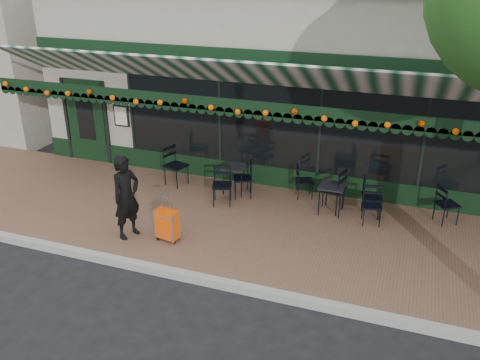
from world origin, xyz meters
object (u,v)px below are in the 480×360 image
(woman, at_px, (126,197))
(chair_b_left, at_px, (243,179))
(cafe_table_a, at_px, (332,188))
(chair_b_right, at_px, (305,181))
(chair_solo, at_px, (176,166))
(chair_a_left, at_px, (332,190))
(chair_a_front, at_px, (372,206))
(suitcase, at_px, (167,225))
(cafe_table_b, at_px, (236,169))
(chair_b_front, at_px, (222,186))
(chair_a_extra, at_px, (447,205))
(chair_a_right, at_px, (372,197))

(woman, height_order, chair_b_left, woman)
(woman, bearing_deg, cafe_table_a, -38.24)
(chair_b_right, height_order, chair_solo, chair_solo)
(chair_b_right, relative_size, chair_solo, 0.83)
(chair_a_left, distance_m, chair_b_left, 2.04)
(chair_a_front, bearing_deg, suitcase, -161.91)
(cafe_table_b, bearing_deg, chair_b_front, -95.57)
(chair_solo, bearing_deg, chair_b_left, -75.99)
(chair_a_front, xyz_separation_m, chair_b_front, (-3.21, -0.19, 0.04))
(chair_a_left, relative_size, chair_b_left, 1.13)
(cafe_table_a, bearing_deg, chair_a_front, -12.60)
(chair_a_front, bearing_deg, chair_a_left, 149.23)
(chair_a_extra, xyz_separation_m, chair_b_left, (-4.36, -0.22, 0.02))
(chair_a_right, distance_m, chair_b_right, 1.60)
(chair_a_left, height_order, chair_a_right, chair_a_left)
(chair_a_extra, xyz_separation_m, chair_b_right, (-3.02, 0.21, -0.02))
(chair_a_left, relative_size, chair_b_front, 1.12)
(chair_a_right, xyz_separation_m, chair_b_left, (-2.87, 0.01, -0.00))
(woman, xyz_separation_m, chair_a_left, (3.53, 2.44, -0.35))
(chair_b_left, bearing_deg, cafe_table_a, 63.92)
(chair_a_right, bearing_deg, cafe_table_b, 78.73)
(suitcase, xyz_separation_m, chair_b_left, (0.70, 2.36, 0.10))
(cafe_table_b, bearing_deg, cafe_table_a, -7.28)
(woman, relative_size, chair_a_front, 2.10)
(chair_b_left, bearing_deg, woman, -53.30)
(woman, distance_m, chair_solo, 2.59)
(cafe_table_b, distance_m, chair_b_front, 0.70)
(chair_a_right, bearing_deg, suitcase, 114.96)
(chair_a_left, height_order, chair_solo, chair_a_left)
(chair_a_extra, xyz_separation_m, chair_solo, (-6.09, -0.13, 0.07))
(chair_b_front, bearing_deg, suitcase, -120.81)
(chair_b_front, distance_m, chair_solo, 1.56)
(chair_a_right, bearing_deg, chair_a_extra, -89.61)
(chair_b_front, bearing_deg, chair_a_right, -8.98)
(chair_a_front, bearing_deg, chair_solo, 163.62)
(cafe_table_b, bearing_deg, chair_b_right, 10.18)
(woman, distance_m, cafe_table_b, 2.91)
(chair_b_left, bearing_deg, chair_a_front, 61.33)
(suitcase, xyz_separation_m, chair_a_extra, (5.06, 2.58, 0.08))
(chair_a_front, relative_size, chair_b_left, 0.92)
(suitcase, xyz_separation_m, chair_b_front, (0.41, 1.83, 0.10))
(chair_b_left, height_order, chair_solo, chair_solo)
(suitcase, relative_size, chair_b_front, 1.13)
(cafe_table_a, height_order, chair_b_front, chair_b_front)
(chair_a_left, bearing_deg, woman, -42.42)
(chair_b_right, bearing_deg, chair_b_front, 99.04)
(chair_a_right, height_order, chair_b_left, chair_a_right)
(woman, relative_size, cafe_table_b, 2.55)
(chair_a_front, bearing_deg, woman, -165.41)
(chair_a_extra, height_order, chair_b_right, chair_a_extra)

